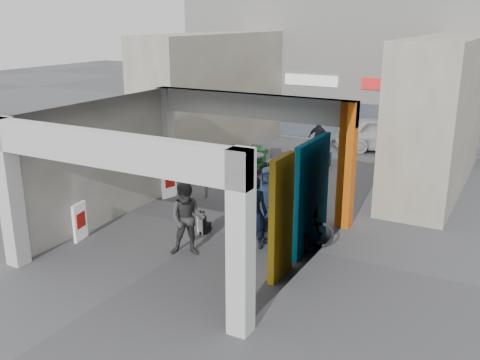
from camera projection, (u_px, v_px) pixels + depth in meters
The scene contains 21 objects.
ground at pixel (215, 230), 14.67m from camera, with size 90.00×90.00×0.00m, color #4F5054.
arcade_canopy at pixel (215, 158), 13.06m from camera, with size 6.40×6.45×6.40m.
far_building at pixel (367, 53), 25.25m from camera, with size 18.00×4.08×8.00m.
plaza_bldg_left at pixel (215, 95), 22.30m from camera, with size 2.00×9.00×5.00m, color #BDB39C.
plaza_bldg_right at pixel (441, 112), 18.17m from camera, with size 2.00×9.00×5.00m, color #BDB39C.
bollard_left at pixel (206, 185), 17.16m from camera, with size 0.09×0.09×0.90m, color gray.
bollard_center at pixel (258, 192), 16.54m from camera, with size 0.09×0.09×0.83m, color gray.
bollard_right at pixel (296, 200), 15.75m from camera, with size 0.09×0.09×0.85m, color gray.
advert_board_near at pixel (80, 221), 13.91m from camera, with size 0.20×0.55×1.00m.
advert_board_far at pixel (169, 182), 17.21m from camera, with size 0.22×0.55×1.00m.
cafe_set at pixel (254, 164), 19.96m from camera, with size 1.60×1.30×0.97m.
produce_stand at pixel (251, 162), 20.27m from camera, with size 1.28×0.70×0.85m.
crate_stack at pixel (324, 159), 20.92m from camera, with size 0.47×0.38×0.56m.
border_collie at pixel (203, 224), 14.38m from camera, with size 0.25×0.49×0.68m.
man_with_dog at pixel (254, 212), 13.31m from camera, with size 0.70×0.46×1.91m, color black.
man_back_turned at pixel (187, 219), 12.92m from camera, with size 0.90×0.70×1.85m, color #39393B.
man_elderly at pixel (268, 197), 14.72m from camera, with size 0.84×0.54×1.71m, color #5872AB.
man_crates at pixel (319, 138), 22.15m from camera, with size 0.93×0.39×1.59m, color black.
bicycle_front at pixel (295, 225), 13.61m from camera, with size 0.70×2.00×1.05m, color black.
bicycle_rear at pixel (280, 229), 13.36m from camera, with size 0.50×1.75×1.05m, color black.
white_van at pixel (387, 134), 23.27m from camera, with size 1.76×4.38×1.49m, color silver.
Camera 1 is at (7.16, -11.62, 5.59)m, focal length 40.00 mm.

